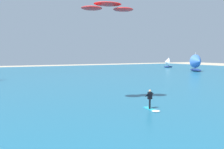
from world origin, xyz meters
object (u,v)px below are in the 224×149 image
at_px(kitesurfer, 151,102).
at_px(sailboat_mid_left, 197,63).
at_px(sailboat_mid_right, 167,63).
at_px(kite, 108,7).

bearing_deg(kitesurfer, sailboat_mid_left, 36.23).
bearing_deg(sailboat_mid_left, sailboat_mid_right, 70.95).
height_order(kite, sailboat_mid_left, kite).
xyz_separation_m(kite, sailboat_mid_left, (40.69, 24.18, -6.65)).
distance_m(kite, sailboat_mid_left, 47.79).
relative_size(kite, sailboat_mid_right, 1.33).
height_order(sailboat_mid_right, sailboat_mid_left, sailboat_mid_left).
relative_size(kitesurfer, kite, 0.38).
xyz_separation_m(kitesurfer, sailboat_mid_left, (38.75, 28.39, 1.86)).
relative_size(kite, sailboat_mid_left, 0.97).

